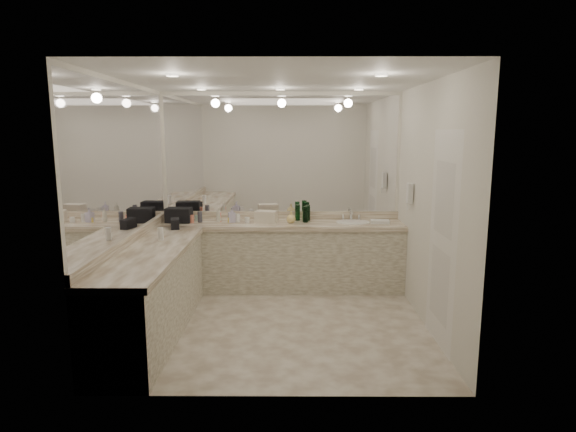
{
  "coord_description": "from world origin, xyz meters",
  "views": [
    {
      "loc": [
        0.13,
        -5.02,
        2.08
      ],
      "look_at": [
        0.1,
        0.4,
        1.13
      ],
      "focal_mm": 30.0,
      "sensor_mm": 36.0,
      "label": 1
    }
  ],
  "objects_px": {
    "sink": "(353,223)",
    "hand_towel": "(380,222)",
    "cream_cosmetic_case": "(266,217)",
    "wall_phone": "(410,193)",
    "soap_bottle_c": "(291,217)",
    "soap_bottle_b": "(232,215)",
    "black_toiletry_bag": "(179,215)",
    "soap_bottle_a": "(219,215)"
  },
  "relations": [
    {
      "from": "black_toiletry_bag",
      "to": "cream_cosmetic_case",
      "type": "xyz_separation_m",
      "value": [
        1.15,
        -0.0,
        -0.01
      ]
    },
    {
      "from": "soap_bottle_b",
      "to": "soap_bottle_c",
      "type": "distance_m",
      "value": 0.78
    },
    {
      "from": "wall_phone",
      "to": "hand_towel",
      "type": "bearing_deg",
      "value": 119.69
    },
    {
      "from": "sink",
      "to": "soap_bottle_c",
      "type": "xyz_separation_m",
      "value": [
        -0.82,
        -0.03,
        0.08
      ]
    },
    {
      "from": "hand_towel",
      "to": "soap_bottle_c",
      "type": "bearing_deg",
      "value": 179.46
    },
    {
      "from": "soap_bottle_a",
      "to": "cream_cosmetic_case",
      "type": "bearing_deg",
      "value": -6.02
    },
    {
      "from": "cream_cosmetic_case",
      "to": "wall_phone",
      "type": "bearing_deg",
      "value": -4.03
    },
    {
      "from": "hand_towel",
      "to": "soap_bottle_c",
      "type": "xyz_separation_m",
      "value": [
        -1.16,
        0.01,
        0.06
      ]
    },
    {
      "from": "sink",
      "to": "black_toiletry_bag",
      "type": "relative_size",
      "value": 1.35
    },
    {
      "from": "hand_towel",
      "to": "soap_bottle_b",
      "type": "bearing_deg",
      "value": 178.37
    },
    {
      "from": "wall_phone",
      "to": "hand_towel",
      "type": "relative_size",
      "value": 1.02
    },
    {
      "from": "hand_towel",
      "to": "soap_bottle_a",
      "type": "height_order",
      "value": "soap_bottle_a"
    },
    {
      "from": "hand_towel",
      "to": "soap_bottle_a",
      "type": "bearing_deg",
      "value": 177.34
    },
    {
      "from": "wall_phone",
      "to": "soap_bottle_c",
      "type": "distance_m",
      "value": 1.54
    },
    {
      "from": "soap_bottle_b",
      "to": "wall_phone",
      "type": "bearing_deg",
      "value": -13.02
    },
    {
      "from": "sink",
      "to": "hand_towel",
      "type": "height_order",
      "value": "hand_towel"
    },
    {
      "from": "soap_bottle_c",
      "to": "soap_bottle_b",
      "type": "bearing_deg",
      "value": 176.74
    },
    {
      "from": "cream_cosmetic_case",
      "to": "black_toiletry_bag",
      "type": "bearing_deg",
      "value": -168.61
    },
    {
      "from": "hand_towel",
      "to": "soap_bottle_a",
      "type": "xyz_separation_m",
      "value": [
        -2.12,
        0.1,
        0.07
      ]
    },
    {
      "from": "soap_bottle_b",
      "to": "black_toiletry_bag",
      "type": "bearing_deg",
      "value": -178.26
    },
    {
      "from": "sink",
      "to": "black_toiletry_bag",
      "type": "height_order",
      "value": "black_toiletry_bag"
    },
    {
      "from": "cream_cosmetic_case",
      "to": "soap_bottle_c",
      "type": "height_order",
      "value": "cream_cosmetic_case"
    },
    {
      "from": "black_toiletry_bag",
      "to": "hand_towel",
      "type": "xyz_separation_m",
      "value": [
        2.64,
        -0.03,
        -0.07
      ]
    },
    {
      "from": "cream_cosmetic_case",
      "to": "soap_bottle_b",
      "type": "xyz_separation_m",
      "value": [
        -0.45,
        0.02,
        0.02
      ]
    },
    {
      "from": "wall_phone",
      "to": "soap_bottle_b",
      "type": "distance_m",
      "value": 2.29
    },
    {
      "from": "wall_phone",
      "to": "soap_bottle_a",
      "type": "distance_m",
      "value": 2.47
    },
    {
      "from": "sink",
      "to": "wall_phone",
      "type": "relative_size",
      "value": 1.83
    },
    {
      "from": "black_toiletry_bag",
      "to": "hand_towel",
      "type": "bearing_deg",
      "value": -0.75
    },
    {
      "from": "black_toiletry_bag",
      "to": "sink",
      "type": "bearing_deg",
      "value": 0.29
    },
    {
      "from": "soap_bottle_b",
      "to": "cream_cosmetic_case",
      "type": "bearing_deg",
      "value": -2.95
    },
    {
      "from": "wall_phone",
      "to": "soap_bottle_c",
      "type": "relative_size",
      "value": 1.56
    },
    {
      "from": "cream_cosmetic_case",
      "to": "soap_bottle_c",
      "type": "xyz_separation_m",
      "value": [
        0.33,
        -0.02,
        -0.0
      ]
    },
    {
      "from": "soap_bottle_a",
      "to": "soap_bottle_c",
      "type": "xyz_separation_m",
      "value": [
        0.96,
        -0.09,
        -0.02
      ]
    },
    {
      "from": "black_toiletry_bag",
      "to": "wall_phone",
      "type": "bearing_deg",
      "value": -9.58
    },
    {
      "from": "hand_towel",
      "to": "soap_bottle_c",
      "type": "height_order",
      "value": "soap_bottle_c"
    },
    {
      "from": "black_toiletry_bag",
      "to": "soap_bottle_c",
      "type": "xyz_separation_m",
      "value": [
        1.47,
        -0.02,
        -0.02
      ]
    },
    {
      "from": "cream_cosmetic_case",
      "to": "soap_bottle_a",
      "type": "height_order",
      "value": "soap_bottle_a"
    },
    {
      "from": "cream_cosmetic_case",
      "to": "soap_bottle_c",
      "type": "bearing_deg",
      "value": 7.83
    },
    {
      "from": "wall_phone",
      "to": "soap_bottle_b",
      "type": "xyz_separation_m",
      "value": [
        -2.2,
        0.51,
        -0.35
      ]
    },
    {
      "from": "black_toiletry_bag",
      "to": "soap_bottle_b",
      "type": "height_order",
      "value": "soap_bottle_b"
    },
    {
      "from": "sink",
      "to": "black_toiletry_bag",
      "type": "bearing_deg",
      "value": -179.71
    },
    {
      "from": "sink",
      "to": "soap_bottle_a",
      "type": "xyz_separation_m",
      "value": [
        -1.78,
        0.05,
        0.1
      ]
    }
  ]
}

